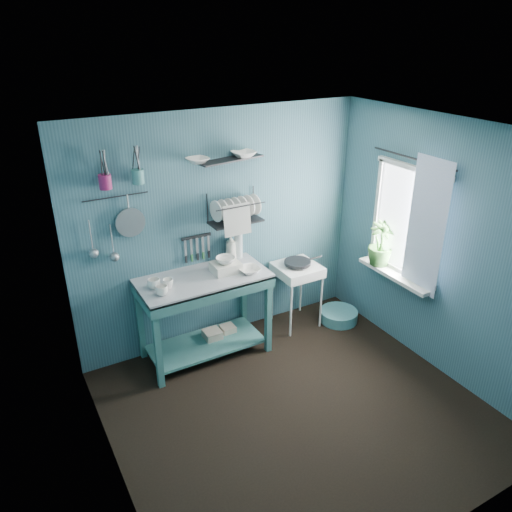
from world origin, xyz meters
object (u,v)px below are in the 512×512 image
dish_rack (236,208)px  utensil_cup_magenta (105,182)px  utensil_cup_teal (138,177)px  mug_right (154,284)px  storage_tin_large (213,339)px  water_bottle (238,246)px  colander (130,222)px  floor_basin (339,316)px  mug_mid (168,284)px  hotplate_stand (296,295)px  frying_pan (298,262)px  potted_plant (381,244)px  soap_bottle (231,247)px  storage_tin_small (228,334)px  wash_tub (226,267)px  work_counter (205,316)px  mug_left (162,290)px

dish_rack → utensil_cup_magenta: 1.33m
utensil_cup_teal → mug_right: bearing=-93.1°
mug_right → storage_tin_large: (0.60, 0.05, -0.86)m
water_bottle → colander: 1.21m
floor_basin → mug_mid: bearing=176.8°
colander → storage_tin_large: size_ratio=1.27×
water_bottle → hotplate_stand: (0.65, -0.18, -0.69)m
frying_pan → utensil_cup_magenta: size_ratio=2.31×
water_bottle → potted_plant: (1.35, -0.72, 0.01)m
dish_rack → storage_tin_large: 1.46m
potted_plant → floor_basin: 1.08m
floor_basin → hotplate_stand: bearing=155.9°
soap_bottle → potted_plant: 1.61m
mug_mid → dish_rack: dish_rack is taller
utensil_cup_magenta → colander: (0.19, 0.03, -0.43)m
hotplate_stand → potted_plant: potted_plant is taller
soap_bottle → storage_tin_small: bearing=-135.0°
frying_pan → floor_basin: frying_pan is taller
soap_bottle → utensil_cup_magenta: utensil_cup_magenta is taller
colander → potted_plant: (2.46, -0.75, -0.46)m
utensil_cup_teal → potted_plant: size_ratio=0.27×
soap_bottle → utensil_cup_teal: size_ratio=2.30×
colander → floor_basin: bearing=-10.6°
wash_tub → utensil_cup_teal: (-0.74, 0.24, 0.99)m
frying_pan → wash_tub: bearing=-176.3°
utensil_cup_teal → floor_basin: bearing=-10.4°
water_bottle → utensil_cup_magenta: (-1.30, -0.00, 0.89)m
work_counter → potted_plant: potted_plant is taller
storage_tin_large → storage_tin_small: bearing=8.5°
soap_bottle → colander: bearing=177.4°
wash_tub → storage_tin_small: wash_tub is taller
mug_left → utensil_cup_magenta: (-0.30, 0.38, 0.98)m
mug_mid → mug_right: bearing=153.4°
frying_pan → water_bottle: bearing=164.4°
dish_rack → potted_plant: bearing=-23.1°
mug_right → storage_tin_large: 1.05m
mug_right → utensil_cup_teal: (0.01, 0.22, 0.99)m
mug_mid → utensil_cup_magenta: (-0.40, 0.28, 0.99)m
wash_tub → colander: bearing=162.5°
frying_pan → floor_basin: bearing=-24.1°
mug_left → mug_right: bearing=97.1°
work_counter → potted_plant: (1.87, -0.50, 0.61)m
mug_left → utensil_cup_magenta: 1.10m
dish_rack → floor_basin: dish_rack is taller
soap_bottle → floor_basin: bearing=-17.0°
work_counter → floor_basin: (1.64, -0.17, -0.40)m
colander → floor_basin: (2.24, -0.42, -1.47)m
water_bottle → hotplate_stand: bearing=-15.6°
water_bottle → dish_rack: dish_rack is taller
colander → potted_plant: bearing=-16.9°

